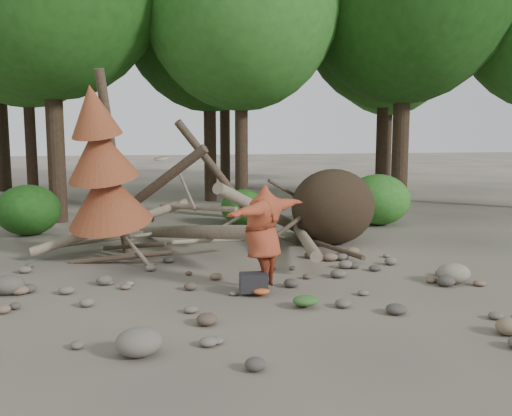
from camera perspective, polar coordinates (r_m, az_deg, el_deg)
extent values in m
plane|color=#514C44|center=(10.45, 1.53, -8.73)|extent=(120.00, 120.00, 0.00)
ellipsoid|color=#332619|center=(15.00, 7.71, 0.13)|extent=(2.20, 1.87, 1.98)
cylinder|color=gray|center=(13.75, -5.88, -2.40)|extent=(2.61, 5.11, 1.08)
cylinder|color=gray|center=(14.45, 1.05, -0.46)|extent=(3.18, 3.71, 1.90)
cylinder|color=brown|center=(14.47, -10.99, 1.41)|extent=(3.08, 1.91, 2.49)
cylinder|color=gray|center=(14.06, 4.83, -2.99)|extent=(1.13, 4.98, 0.43)
cylinder|color=brown|center=(14.75, -3.62, 3.22)|extent=(2.39, 1.03, 2.89)
cylinder|color=gray|center=(13.99, -14.19, -1.79)|extent=(3.71, 0.86, 1.20)
cylinder|color=#4C3F30|center=(13.55, -12.13, -3.76)|extent=(1.52, 1.70, 0.49)
cylinder|color=gray|center=(14.54, -1.43, -0.80)|extent=(1.57, 0.85, 0.69)
cylinder|color=#4C3F30|center=(15.32, 4.17, 1.13)|extent=(1.92, 1.25, 1.10)
cylinder|color=gray|center=(14.10, -6.93, 1.74)|extent=(0.37, 1.42, 0.85)
cylinder|color=#4C3F30|center=(13.99, 7.53, -3.92)|extent=(0.79, 2.54, 0.12)
cylinder|color=gray|center=(13.20, -4.78, -3.25)|extent=(1.78, 1.11, 0.29)
cylinder|color=#4C3F30|center=(13.63, -14.02, 4.31)|extent=(0.67, 1.13, 4.35)
cone|color=brown|center=(13.38, -14.66, 1.22)|extent=(2.06, 2.13, 1.86)
cone|color=brown|center=(13.11, -15.33, 5.45)|extent=(1.71, 1.78, 1.65)
cone|color=brown|center=(12.93, -15.96, 9.39)|extent=(1.23, 1.30, 1.41)
cylinder|color=#38281C|center=(19.55, -19.65, 11.77)|extent=(0.56, 0.56, 8.96)
cylinder|color=#38281C|center=(19.26, -1.47, 9.57)|extent=(0.44, 0.44, 7.14)
cylinder|color=#38281C|center=(21.70, 14.44, 12.19)|extent=(0.60, 0.60, 9.45)
cylinder|color=#38281C|center=(23.70, -21.75, 9.20)|extent=(0.42, 0.42, 7.56)
ellipsoid|color=#337C26|center=(24.16, -22.26, 18.70)|extent=(6.91, 6.91, 7.95)
cylinder|color=#38281C|center=(24.17, -4.66, 10.85)|extent=(0.52, 0.52, 8.54)
cylinder|color=#38281C|center=(25.71, 12.57, 10.04)|extent=(0.50, 0.50, 8.12)
ellipsoid|color=#28681E|center=(26.24, 12.87, 19.44)|extent=(7.42, 7.42, 8.91)
cylinder|color=#38281C|center=(30.61, -24.25, 10.60)|extent=(0.62, 0.62, 9.66)
cylinder|color=#38281C|center=(30.60, -3.15, 10.41)|extent=(0.54, 0.54, 8.75)
ellipsoid|color=#337C26|center=(31.16, -3.21, 18.94)|extent=(8.00, 8.00, 10.00)
cylinder|color=#38281C|center=(32.58, 13.08, 9.26)|extent=(0.46, 0.46, 7.84)
ellipsoid|color=#28681E|center=(32.96, 13.31, 16.48)|extent=(7.17, 7.17, 8.60)
ellipsoid|color=#1E5216|center=(17.45, -21.83, -0.18)|extent=(1.80, 1.80, 1.44)
ellipsoid|color=#28681E|center=(18.00, -1.33, 0.09)|extent=(1.40, 1.40, 1.12)
ellipsoid|color=#337C26|center=(18.38, 12.11, 0.83)|extent=(2.00, 2.00, 1.60)
imported|color=#923921|center=(10.53, 0.74, -2.83)|extent=(2.13, 2.08, 1.91)
cylinder|color=#9D8664|center=(10.01, -9.45, 4.91)|extent=(0.33, 0.33, 0.08)
cube|color=black|center=(10.45, -0.24, -7.77)|extent=(0.53, 0.38, 0.34)
ellipsoid|color=#2F5D25|center=(9.75, 4.99, -9.49)|extent=(0.44, 0.37, 0.17)
ellipsoid|color=#C45721|center=(10.35, 0.55, -8.60)|extent=(0.30, 0.24, 0.11)
ellipsoid|color=#6A6358|center=(7.91, -11.63, -13.00)|extent=(0.63, 0.56, 0.38)
ellipsoid|color=#846D52|center=(9.29, 24.05, -10.76)|extent=(0.42, 0.37, 0.25)
ellipsoid|color=gray|center=(11.86, 19.15, -6.19)|extent=(0.66, 0.59, 0.39)
ellipsoid|color=#575149|center=(11.42, -23.54, -7.05)|extent=(0.59, 0.53, 0.35)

